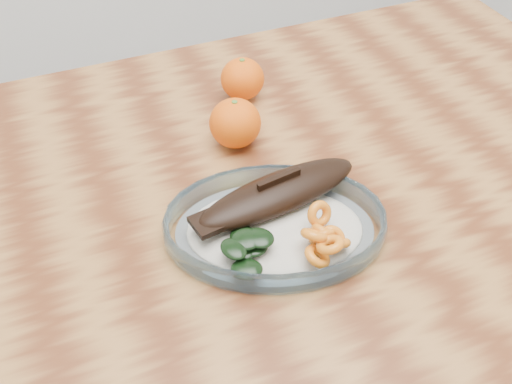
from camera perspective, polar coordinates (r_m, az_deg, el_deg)
dining_table at (r=0.92m, az=1.42°, el=-4.06°), size 1.20×0.80×0.75m
plated_meal at (r=0.77m, az=1.72°, el=-2.74°), size 0.61×0.61×0.08m
orange_left at (r=0.90m, az=-1.87°, el=6.14°), size 0.07×0.07×0.07m
orange_right at (r=1.00m, az=-1.22°, el=10.03°), size 0.07×0.07×0.07m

